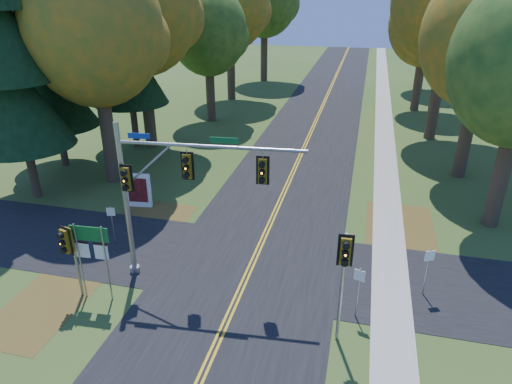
% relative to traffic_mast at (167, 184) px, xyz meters
% --- Properties ---
extents(ground, '(160.00, 160.00, 0.00)m').
position_rel_traffic_mast_xyz_m(ground, '(3.08, -0.22, -4.48)').
color(ground, '#30511C').
rests_on(ground, ground).
extents(road_main, '(8.00, 160.00, 0.02)m').
position_rel_traffic_mast_xyz_m(road_main, '(3.08, -0.22, -4.47)').
color(road_main, black).
rests_on(road_main, ground).
extents(road_cross, '(60.00, 6.00, 0.02)m').
position_rel_traffic_mast_xyz_m(road_cross, '(3.08, 1.78, -4.48)').
color(road_cross, black).
rests_on(road_cross, ground).
extents(centerline_left, '(0.10, 160.00, 0.01)m').
position_rel_traffic_mast_xyz_m(centerline_left, '(2.98, -0.22, -4.46)').
color(centerline_left, gold).
rests_on(centerline_left, road_main).
extents(centerline_right, '(0.10, 160.00, 0.01)m').
position_rel_traffic_mast_xyz_m(centerline_right, '(3.18, -0.22, -4.46)').
color(centerline_right, gold).
rests_on(centerline_right, road_main).
extents(sidewalk_east, '(1.60, 160.00, 0.06)m').
position_rel_traffic_mast_xyz_m(sidewalk_east, '(9.28, -0.22, -4.45)').
color(sidewalk_east, '#9E998E').
rests_on(sidewalk_east, ground).
extents(leaf_patch_w_near, '(4.00, 6.00, 0.00)m').
position_rel_traffic_mast_xyz_m(leaf_patch_w_near, '(-3.42, 3.78, -4.48)').
color(leaf_patch_w_near, brown).
rests_on(leaf_patch_w_near, ground).
extents(leaf_patch_e, '(3.50, 8.00, 0.00)m').
position_rel_traffic_mast_xyz_m(leaf_patch_e, '(9.88, 5.78, -4.48)').
color(leaf_patch_e, brown).
rests_on(leaf_patch_e, ground).
extents(leaf_patch_w_far, '(3.00, 5.00, 0.00)m').
position_rel_traffic_mast_xyz_m(leaf_patch_w_far, '(-4.42, -3.22, -4.48)').
color(leaf_patch_w_far, brown).
rests_on(leaf_patch_w_far, ground).
extents(tree_w_a, '(8.00, 8.00, 14.15)m').
position_rel_traffic_mast_xyz_m(tree_w_a, '(-8.05, 9.17, 5.00)').
color(tree_w_a, '#38281C').
rests_on(tree_w_a, ground).
extents(tree_w_b, '(8.60, 8.60, 15.38)m').
position_rel_traffic_mast_xyz_m(tree_w_b, '(-8.65, 16.07, 5.88)').
color(tree_w_b, '#38281C').
rests_on(tree_w_b, ground).
extents(tree_e_b, '(7.60, 7.60, 13.33)m').
position_rel_traffic_mast_xyz_m(tree_e_b, '(14.04, 15.36, 4.41)').
color(tree_e_b, '#38281C').
rests_on(tree_e_b, ground).
extents(tree_w_c, '(6.80, 6.80, 11.91)m').
position_rel_traffic_mast_xyz_m(tree_w_c, '(-6.46, 24.25, 3.46)').
color(tree_w_c, '#38281C').
rests_on(tree_w_c, ground).
extents(tree_e_c, '(8.80, 8.80, 15.79)m').
position_rel_traffic_mast_xyz_m(tree_e_c, '(12.96, 23.47, 6.18)').
color(tree_e_c, '#38281C').
rests_on(tree_e_c, ground).
extents(tree_w_d, '(8.20, 8.20, 14.56)m').
position_rel_traffic_mast_xyz_m(tree_w_d, '(-7.05, 32.97, 5.29)').
color(tree_w_d, '#38281C').
rests_on(tree_w_d, ground).
extents(tree_e_d, '(7.00, 7.00, 12.32)m').
position_rel_traffic_mast_xyz_m(tree_e_d, '(12.34, 32.66, 3.75)').
color(tree_e_d, '#38281C').
rests_on(tree_e_d, ground).
extents(tree_e_e, '(7.80, 7.80, 13.74)m').
position_rel_traffic_mast_xyz_m(tree_e_e, '(13.55, 43.36, 4.71)').
color(tree_e_e, '#38281C').
rests_on(tree_e_e, ground).
extents(pine_a, '(5.60, 5.60, 19.48)m').
position_rel_traffic_mast_xyz_m(pine_a, '(-11.42, 5.78, 4.70)').
color(pine_a, '#38281C').
rests_on(pine_a, ground).
extents(pine_b, '(5.60, 5.60, 17.31)m').
position_rel_traffic_mast_xyz_m(pine_b, '(-12.92, 10.78, 3.68)').
color(pine_b, '#38281C').
rests_on(pine_b, ground).
extents(pine_c, '(5.60, 5.60, 20.56)m').
position_rel_traffic_mast_xyz_m(pine_c, '(-9.92, 15.78, 5.21)').
color(pine_c, '#38281C').
rests_on(pine_c, ground).
extents(traffic_mast, '(7.67, 1.13, 6.97)m').
position_rel_traffic_mast_xyz_m(traffic_mast, '(0.00, 0.00, 0.00)').
color(traffic_mast, '#919399').
rests_on(traffic_mast, ground).
extents(east_signal_pole, '(0.53, 0.60, 4.54)m').
position_rel_traffic_mast_xyz_m(east_signal_pole, '(7.29, -2.41, -1.05)').
color(east_signal_pole, '#989AA0').
rests_on(east_signal_pole, ground).
extents(ped_signal_pole, '(0.51, 0.61, 3.35)m').
position_rel_traffic_mast_xyz_m(ped_signal_pole, '(-3.32, -2.34, -1.99)').
color(ped_signal_pole, gray).
rests_on(ped_signal_pole, ground).
extents(route_sign_cluster, '(1.60, 0.17, 3.43)m').
position_rel_traffic_mast_xyz_m(route_sign_cluster, '(-2.47, -2.11, -2.07)').
color(route_sign_cluster, gray).
rests_on(route_sign_cluster, ground).
extents(info_kiosk, '(1.48, 0.37, 2.03)m').
position_rel_traffic_mast_xyz_m(info_kiosk, '(-4.74, 6.01, -3.47)').
color(info_kiosk, white).
rests_on(info_kiosk, ground).
extents(reg_sign_e_north, '(0.40, 0.20, 2.20)m').
position_rel_traffic_mast_xyz_m(reg_sign_e_north, '(10.57, 1.28, -2.98)').
color(reg_sign_e_north, gray).
rests_on(reg_sign_e_north, ground).
extents(reg_sign_e_south, '(0.42, 0.15, 2.23)m').
position_rel_traffic_mast_xyz_m(reg_sign_e_south, '(7.88, -0.80, -2.96)').
color(reg_sign_e_south, gray).
rests_on(reg_sign_e_south, ground).
extents(reg_sign_w, '(0.39, 0.13, 2.10)m').
position_rel_traffic_mast_xyz_m(reg_sign_w, '(-3.99, 1.86, -3.05)').
color(reg_sign_w, gray).
rests_on(reg_sign_w, ground).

